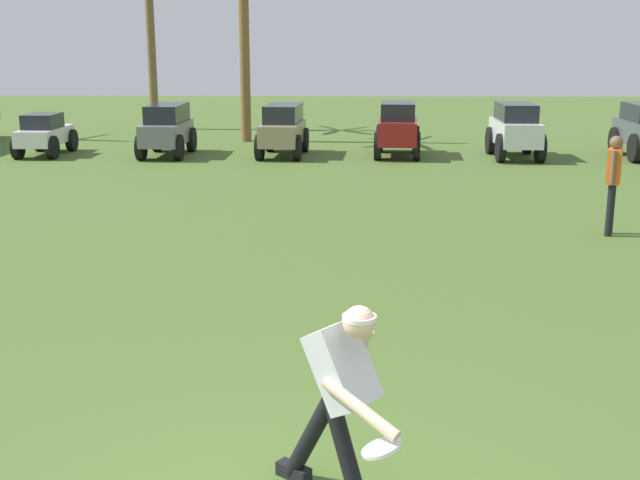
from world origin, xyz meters
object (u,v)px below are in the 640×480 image
Objects in this scene: parked_car_slot_c at (283,128)px; parked_car_slot_e at (515,129)px; parked_car_slot_d at (398,128)px; frisbee_thrower at (341,391)px; parked_car_slot_b at (167,128)px; palm_tree_right_of_centre at (244,20)px; parked_car_slot_a at (45,134)px; teammate_near_sideline at (613,176)px; frisbee_in_flight at (382,448)px.

parked_car_slot_c is 1.04× the size of parked_car_slot_e.
frisbee_thrower is at bearing -95.09° from parked_car_slot_d.
parked_car_slot_b is 0.41× the size of palm_tree_right_of_centre.
parked_car_slot_b is at bearing 178.79° from parked_car_slot_e.
parked_car_slot_e is at bearing -5.42° from parked_car_slot_d.
parked_car_slot_b is at bearing -0.06° from parked_car_slot_a.
parked_car_slot_a is 0.91× the size of parked_car_slot_b.
parked_car_slot_e is (0.26, 8.47, -0.20)m from teammate_near_sideline.
palm_tree_right_of_centre is at bearing 32.04° from parked_car_slot_a.
parked_car_slot_a is 3.28m from parked_car_slot_b.
parked_car_slot_a is (-8.14, 16.73, -0.06)m from frisbee_in_flight.
frisbee_in_flight is 0.19× the size of teammate_near_sideline.
parked_car_slot_d is (1.22, 16.82, 0.12)m from frisbee_in_flight.
teammate_near_sideline is at bearing -56.54° from parked_car_slot_c.
frisbee_in_flight is at bearing -61.47° from frisbee_thrower.
parked_car_slot_c is at bearing 0.53° from parked_car_slot_a.
teammate_near_sideline reaches higher than parked_car_slot_d.
frisbee_thrower is at bearing -105.52° from parked_car_slot_e.
frisbee_in_flight is at bearing -104.33° from parked_car_slot_e.
teammate_near_sideline is at bearing 61.08° from frisbee_thrower.
parked_car_slot_b is (-8.83, 8.67, -0.22)m from teammate_near_sideline.
parked_car_slot_c is (6.33, 0.06, 0.16)m from parked_car_slot_a.
parked_car_slot_e is at bearing -1.21° from parked_car_slot_b.
palm_tree_right_of_centre is at bearing 121.01° from teammate_near_sideline.
frisbee_in_flight is 20.32m from palm_tree_right_of_centre.
palm_tree_right_of_centre is (1.73, 3.14, 2.82)m from parked_car_slot_b.
teammate_near_sideline is 14.89m from parked_car_slot_a.
teammate_near_sideline is at bearing 63.81° from frisbee_in_flight.
parked_car_slot_e is at bearing 75.67° from frisbee_in_flight.
parked_car_slot_b is 4.56m from palm_tree_right_of_centre.
frisbee_thrower reaches higher than parked_car_slot_c.
teammate_near_sideline is 0.27× the size of palm_tree_right_of_centre.
parked_car_slot_c is 6.03m from parked_car_slot_e.
parked_car_slot_b is 1.00× the size of parked_car_slot_d.
parked_car_slot_e reaches higher than frisbee_in_flight.
parked_car_slot_d is at bearing 0.88° from parked_car_slot_b.
parked_car_slot_d is at bearing 0.59° from parked_car_slot_c.
parked_car_slot_e reaches higher than parked_car_slot_a.
parked_car_slot_a is (-12.10, 8.67, -0.38)m from teammate_near_sideline.
parked_car_slot_b reaches higher than parked_car_slot_a.
parked_car_slot_b is at bearing 135.54° from teammate_near_sideline.
parked_car_slot_b is 1.02× the size of parked_car_slot_e.
parked_car_slot_b is (3.27, -0.00, 0.16)m from parked_car_slot_a.
frisbee_thrower is 0.59× the size of parked_car_slot_e.
frisbee_in_flight is 16.89m from parked_car_slot_c.
teammate_near_sideline is at bearing -91.76° from parked_car_slot_e.
parked_car_slot_a is at bearing 115.86° from frisbee_thrower.
frisbee_in_flight is 17.42m from parked_car_slot_b.
palm_tree_right_of_centre reaches higher than parked_car_slot_c.
parked_car_slot_d is (1.46, 16.37, -0.05)m from frisbee_thrower.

